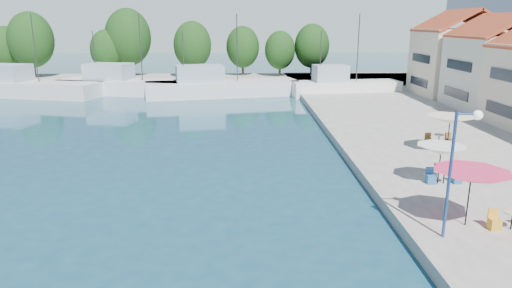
{
  "coord_description": "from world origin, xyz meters",
  "views": [
    {
      "loc": [
        -0.47,
        -1.67,
        8.71
      ],
      "look_at": [
        0.15,
        26.0,
        1.36
      ],
      "focal_mm": 32.0,
      "sensor_mm": 36.0,
      "label": 1
    }
  ],
  "objects_px": {
    "trawler_03": "(219,87)",
    "street_lamp": "(461,151)",
    "trawler_02": "(126,86)",
    "umbrella_cream": "(450,120)",
    "trawler_04": "(343,87)",
    "umbrella_white": "(441,150)",
    "trawler_01": "(23,87)",
    "umbrella_pink": "(471,177)"
  },
  "relations": [
    {
      "from": "umbrella_pink",
      "to": "umbrella_white",
      "type": "height_order",
      "value": "umbrella_pink"
    },
    {
      "from": "trawler_04",
      "to": "umbrella_white",
      "type": "xyz_separation_m",
      "value": [
        -1.98,
        -33.62,
        1.35
      ]
    },
    {
      "from": "trawler_01",
      "to": "street_lamp",
      "type": "relative_size",
      "value": 3.87
    },
    {
      "from": "trawler_03",
      "to": "umbrella_cream",
      "type": "distance_m",
      "value": 32.41
    },
    {
      "from": "trawler_03",
      "to": "street_lamp",
      "type": "bearing_deg",
      "value": -86.24
    },
    {
      "from": "trawler_02",
      "to": "umbrella_white",
      "type": "distance_m",
      "value": 43.64
    },
    {
      "from": "trawler_01",
      "to": "trawler_02",
      "type": "relative_size",
      "value": 1.05
    },
    {
      "from": "umbrella_white",
      "to": "umbrella_pink",
      "type": "bearing_deg",
      "value": -100.3
    },
    {
      "from": "trawler_04",
      "to": "street_lamp",
      "type": "distance_m",
      "value": 39.99
    },
    {
      "from": "umbrella_cream",
      "to": "street_lamp",
      "type": "height_order",
      "value": "street_lamp"
    },
    {
      "from": "trawler_01",
      "to": "umbrella_cream",
      "type": "distance_m",
      "value": 49.64
    },
    {
      "from": "trawler_03",
      "to": "umbrella_white",
      "type": "distance_m",
      "value": 36.36
    },
    {
      "from": "umbrella_cream",
      "to": "trawler_04",
      "type": "bearing_deg",
      "value": 92.08
    },
    {
      "from": "trawler_01",
      "to": "umbrella_cream",
      "type": "xyz_separation_m",
      "value": [
        40.52,
        -28.62,
        1.7
      ]
    },
    {
      "from": "trawler_02",
      "to": "umbrella_white",
      "type": "height_order",
      "value": "trawler_02"
    },
    {
      "from": "trawler_01",
      "to": "street_lamp",
      "type": "distance_m",
      "value": 54.0
    },
    {
      "from": "umbrella_white",
      "to": "trawler_04",
      "type": "bearing_deg",
      "value": 86.63
    },
    {
      "from": "street_lamp",
      "to": "trawler_03",
      "type": "bearing_deg",
      "value": 103.95
    },
    {
      "from": "trawler_03",
      "to": "umbrella_pink",
      "type": "xyz_separation_m",
      "value": [
        12.42,
        -38.83,
        1.65
      ]
    },
    {
      "from": "trawler_01",
      "to": "trawler_04",
      "type": "xyz_separation_m",
      "value": [
        39.51,
        -0.84,
        0.0
      ]
    },
    {
      "from": "umbrella_white",
      "to": "trawler_01",
      "type": "bearing_deg",
      "value": 137.44
    },
    {
      "from": "trawler_01",
      "to": "trawler_04",
      "type": "distance_m",
      "value": 39.52
    },
    {
      "from": "umbrella_white",
      "to": "umbrella_cream",
      "type": "distance_m",
      "value": 6.57
    },
    {
      "from": "trawler_01",
      "to": "street_lamp",
      "type": "height_order",
      "value": "trawler_01"
    },
    {
      "from": "trawler_04",
      "to": "street_lamp",
      "type": "relative_size",
      "value": 2.71
    },
    {
      "from": "trawler_04",
      "to": "umbrella_white",
      "type": "distance_m",
      "value": 33.71
    },
    {
      "from": "trawler_02",
      "to": "umbrella_cream",
      "type": "relative_size",
      "value": 6.18
    },
    {
      "from": "trawler_03",
      "to": "trawler_04",
      "type": "xyz_separation_m",
      "value": [
        15.31,
        -0.17,
        0.0
      ]
    },
    {
      "from": "trawler_02",
      "to": "street_lamp",
      "type": "distance_m",
      "value": 47.8
    },
    {
      "from": "trawler_02",
      "to": "trawler_01",
      "type": "bearing_deg",
      "value": -162.44
    },
    {
      "from": "trawler_02",
      "to": "umbrella_cream",
      "type": "height_order",
      "value": "trawler_02"
    },
    {
      "from": "trawler_02",
      "to": "umbrella_cream",
      "type": "bearing_deg",
      "value": -34.62
    },
    {
      "from": "umbrella_white",
      "to": "trawler_03",
      "type": "bearing_deg",
      "value": 111.52
    },
    {
      "from": "trawler_04",
      "to": "trawler_03",
      "type": "bearing_deg",
      "value": 172.25
    },
    {
      "from": "trawler_01",
      "to": "umbrella_white",
      "type": "bearing_deg",
      "value": -28.89
    },
    {
      "from": "trawler_03",
      "to": "umbrella_white",
      "type": "height_order",
      "value": "trawler_03"
    },
    {
      "from": "trawler_01",
      "to": "trawler_02",
      "type": "bearing_deg",
      "value": 19.16
    },
    {
      "from": "umbrella_white",
      "to": "street_lamp",
      "type": "distance_m",
      "value": 6.59
    },
    {
      "from": "trawler_01",
      "to": "umbrella_pink",
      "type": "xyz_separation_m",
      "value": [
        36.62,
        -39.49,
        1.65
      ]
    },
    {
      "from": "trawler_02",
      "to": "trawler_03",
      "type": "distance_m",
      "value": 11.94
    },
    {
      "from": "trawler_04",
      "to": "umbrella_pink",
      "type": "xyz_separation_m",
      "value": [
        -2.89,
        -38.65,
        1.65
      ]
    },
    {
      "from": "trawler_01",
      "to": "street_lamp",
      "type": "xyz_separation_m",
      "value": [
        35.56,
        -40.52,
        3.02
      ]
    }
  ]
}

